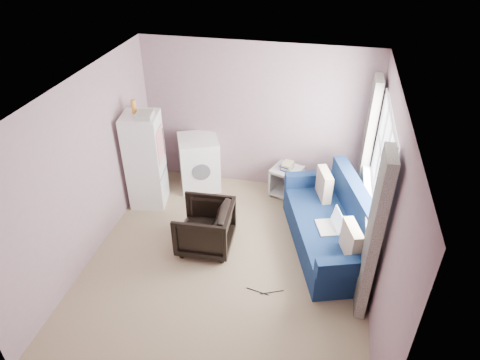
# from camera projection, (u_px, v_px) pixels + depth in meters

# --- Properties ---
(room) EXTENTS (3.84, 4.24, 2.54)m
(room) POSITION_uv_depth(u_px,v_px,m) (228.00, 188.00, 5.30)
(room) COLOR #9B8666
(room) RESTS_ON ground
(armchair) EXTENTS (0.74, 0.79, 0.78)m
(armchair) POSITION_uv_depth(u_px,v_px,m) (205.00, 225.00, 6.06)
(armchair) COLOR black
(armchair) RESTS_ON ground
(fridge) EXTENTS (0.63, 0.63, 1.80)m
(fridge) POSITION_uv_depth(u_px,v_px,m) (145.00, 160.00, 6.76)
(fridge) COLOR white
(fridge) RESTS_ON ground
(washing_machine) EXTENTS (0.86, 0.86, 0.92)m
(washing_machine) POSITION_uv_depth(u_px,v_px,m) (199.00, 161.00, 7.35)
(washing_machine) COLOR white
(washing_machine) RESTS_ON ground
(side_table) EXTENTS (0.58, 0.58, 0.62)m
(side_table) POSITION_uv_depth(u_px,v_px,m) (286.00, 179.00, 7.22)
(side_table) COLOR #B8B9B4
(side_table) RESTS_ON ground
(sofa) EXTENTS (1.54, 2.27, 0.93)m
(sofa) POSITION_uv_depth(u_px,v_px,m) (334.00, 228.00, 6.08)
(sofa) COLOR navy
(sofa) RESTS_ON ground
(window_dressing) EXTENTS (0.17, 2.62, 2.18)m
(window_dressing) POSITION_uv_depth(u_px,v_px,m) (370.00, 184.00, 5.64)
(window_dressing) COLOR white
(window_dressing) RESTS_ON ground
(floor_cables) EXTENTS (0.48, 0.13, 0.01)m
(floor_cables) POSITION_uv_depth(u_px,v_px,m) (265.00, 292.00, 5.53)
(floor_cables) COLOR black
(floor_cables) RESTS_ON ground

